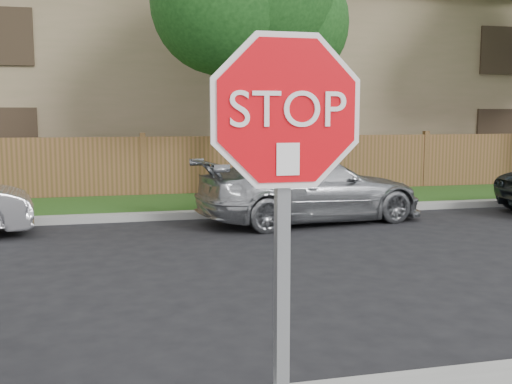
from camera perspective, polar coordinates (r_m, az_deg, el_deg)
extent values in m
cube|color=gray|center=(12.51, -9.81, -2.29)|extent=(70.00, 0.30, 0.15)
cube|color=#1E4714|center=(14.14, -10.27, -1.26)|extent=(70.00, 3.00, 0.12)
cube|color=brown|center=(15.64, -10.69, 2.27)|extent=(70.00, 0.12, 1.60)
cube|color=#857752|center=(21.20, -11.65, 9.47)|extent=(34.00, 8.00, 6.00)
cylinder|color=#382B21|center=(14.25, -0.27, 6.59)|extent=(0.44, 0.44, 3.92)
sphere|color=#123811|center=(14.94, 2.94, 15.77)|extent=(3.00, 3.00, 3.00)
sphere|color=#123811|center=(13.92, -3.24, 17.57)|extent=(3.20, 3.20, 3.20)
cube|color=gray|center=(2.97, 2.47, -9.92)|extent=(0.07, 0.06, 2.30)
cylinder|color=white|center=(2.78, 2.95, 7.71)|extent=(1.01, 0.02, 1.01)
cylinder|color=red|center=(2.77, 3.02, 7.71)|extent=(0.93, 0.02, 0.93)
cube|color=white|center=(2.76, 3.08, 3.14)|extent=(0.11, 0.00, 0.15)
imported|color=#9C9EA2|center=(12.11, 5.26, 0.33)|extent=(4.86, 2.54, 1.35)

